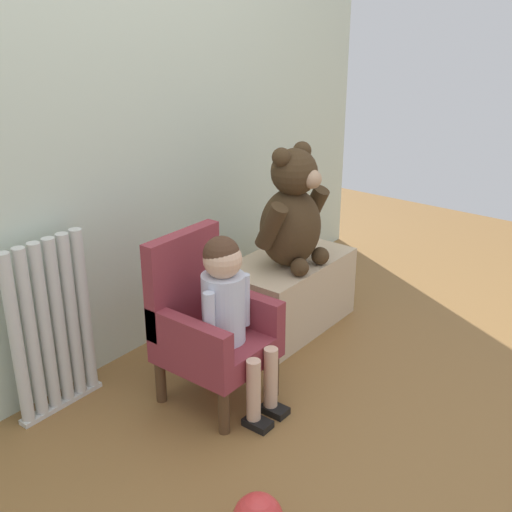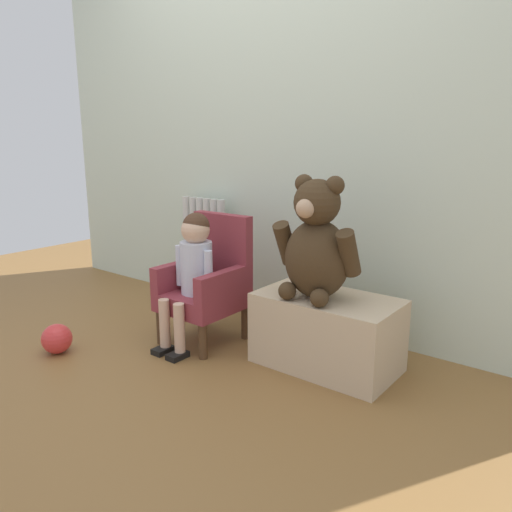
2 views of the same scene
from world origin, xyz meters
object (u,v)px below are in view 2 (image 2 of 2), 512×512
(radiator, at_px, (204,252))
(low_bench, at_px, (327,332))
(child_figure, at_px, (193,261))
(large_teddy_bear, at_px, (317,245))
(toy_ball, at_px, (57,339))
(child_armchair, at_px, (208,282))

(radiator, distance_m, low_bench, 1.19)
(radiator, height_order, low_bench, radiator)
(child_figure, xyz_separation_m, large_teddy_bear, (0.65, 0.16, 0.14))
(child_figure, distance_m, low_bench, 0.78)
(radiator, xyz_separation_m, toy_ball, (-0.06, -1.06, -0.28))
(radiator, relative_size, low_bench, 1.06)
(child_armchair, height_order, child_figure, child_figure)
(toy_ball, bearing_deg, child_armchair, 52.31)
(child_armchair, height_order, toy_ball, child_armchair)
(radiator, relative_size, toy_ball, 4.60)
(child_armchair, xyz_separation_m, toy_ball, (-0.49, -0.64, -0.25))
(large_teddy_bear, bearing_deg, low_bench, 48.61)
(low_bench, distance_m, toy_ball, 1.40)
(child_armchair, height_order, large_teddy_bear, large_teddy_bear)
(child_armchair, xyz_separation_m, large_teddy_bear, (0.65, 0.05, 0.29))
(low_bench, xyz_separation_m, large_teddy_bear, (-0.04, -0.05, 0.43))
(radiator, bearing_deg, child_armchair, -44.37)
(child_armchair, relative_size, large_teddy_bear, 1.19)
(toy_ball, bearing_deg, radiator, 86.70)
(low_bench, distance_m, large_teddy_bear, 0.44)
(radiator, height_order, child_armchair, radiator)
(child_figure, relative_size, toy_ball, 4.62)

